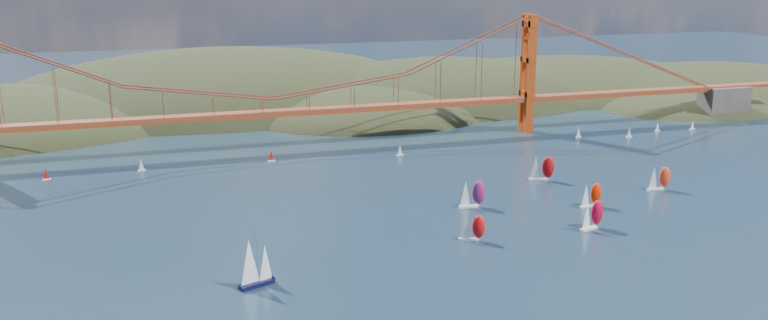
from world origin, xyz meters
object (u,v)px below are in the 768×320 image
(racer_2, at_px, (591,194))
(racer_rwb, at_px, (472,193))
(sloop_navy, at_px, (254,263))
(racer_3, at_px, (541,168))
(racer_4, at_px, (659,178))
(racer_0, at_px, (471,227))
(racer_1, at_px, (592,214))

(racer_2, xyz_separation_m, racer_rwb, (-37.45, 11.17, 0.49))
(sloop_navy, relative_size, racer_2, 1.55)
(racer_3, relative_size, racer_4, 1.08)
(sloop_navy, height_order, racer_0, sloop_navy)
(sloop_navy, xyz_separation_m, racer_0, (64.01, 13.70, -2.08))
(racer_rwb, bearing_deg, racer_2, -12.44)
(racer_1, distance_m, racer_3, 52.69)
(sloop_navy, relative_size, racer_4, 1.48)
(sloop_navy, distance_m, racer_rwb, 86.93)
(racer_rwb, bearing_deg, racer_3, 34.27)
(racer_0, bearing_deg, racer_1, 21.44)
(racer_rwb, bearing_deg, sloop_navy, -147.21)
(racer_0, relative_size, racer_2, 0.97)
(racer_4, bearing_deg, racer_3, 151.94)
(racer_2, bearing_deg, sloop_navy, -171.45)
(racer_0, xyz_separation_m, racer_1, (38.33, -1.96, 0.60))
(sloop_navy, distance_m, racer_0, 65.50)
(sloop_navy, xyz_separation_m, racer_3, (113.54, 63.23, -1.35))
(racer_0, xyz_separation_m, racer_3, (49.53, 49.53, 0.74))
(racer_0, distance_m, racer_2, 52.49)
(sloop_navy, xyz_separation_m, racer_4, (147.14, 40.09, -1.72))
(racer_4, height_order, racer_rwb, racer_rwb)
(sloop_navy, height_order, racer_rwb, sloop_navy)
(racer_3, relative_size, racer_rwb, 1.02)
(sloop_navy, bearing_deg, racer_1, -14.79)
(sloop_navy, bearing_deg, racer_3, 7.78)
(racer_0, height_order, racer_rwb, racer_rwb)
(racer_2, height_order, racer_rwb, racer_rwb)
(racer_1, distance_m, racer_4, 53.02)
(sloop_navy, height_order, racer_1, sloop_navy)
(sloop_navy, distance_m, racer_3, 129.97)
(racer_0, distance_m, racer_3, 70.05)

